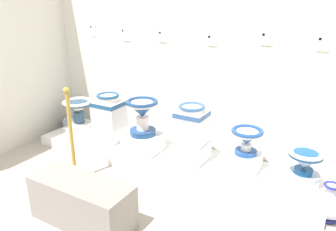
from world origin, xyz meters
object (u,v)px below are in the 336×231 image
at_px(plinth_block_squat_floral, 80,128).
at_px(antique_toilet_leftmost, 142,112).
at_px(antique_toilet_slender_white, 192,123).
at_px(antique_toilet_central_ornate, 305,161).
at_px(plinth_block_tall_cobalt, 245,162).
at_px(info_placard_third, 162,36).
at_px(antique_toilet_pale_glazed, 109,110).
at_px(info_placard_second, 126,34).
at_px(info_placard_fourth, 212,40).
at_px(info_placard_first, 93,30).
at_px(info_placard_fifth, 267,39).
at_px(antique_toilet_tall_cobalt, 247,137).
at_px(info_placard_sixth, 324,44).
at_px(stanchion_post_near_left, 73,153).
at_px(decorative_vase_companion, 72,121).
at_px(decorative_vase_corner, 329,204).
at_px(plinth_block_slender_white, 191,152).
at_px(plinth_block_central_ornate, 302,182).
at_px(plinth_block_pale_glazed, 110,133).
at_px(museum_bench, 82,202).
at_px(plinth_block_leftmost, 143,143).
at_px(antique_toilet_squat_floral, 78,109).

xyz_separation_m(plinth_block_squat_floral, antique_toilet_leftmost, (1.13, -0.10, 0.46)).
bearing_deg(antique_toilet_slender_white, plinth_block_squat_floral, 179.03).
relative_size(plinth_block_squat_floral, antique_toilet_slender_white, 0.82).
relative_size(plinth_block_squat_floral, antique_toilet_central_ornate, 1.09).
distance_m(plinth_block_tall_cobalt, info_placard_third, 1.72).
bearing_deg(antique_toilet_pale_glazed, info_placard_second, 90.45).
height_order(plinth_block_tall_cobalt, info_placard_fourth, info_placard_fourth).
height_order(antique_toilet_leftmost, info_placard_first, info_placard_first).
distance_m(plinth_block_squat_floral, info_placard_fifth, 2.70).
bearing_deg(antique_toilet_tall_cobalt, info_placard_sixth, 28.73).
xyz_separation_m(antique_toilet_slender_white, plinth_block_tall_cobalt, (0.59, 0.09, -0.35)).
distance_m(info_placard_third, stanchion_post_near_left, 1.68).
xyz_separation_m(antique_toilet_pale_glazed, antique_toilet_tall_cobalt, (1.73, 0.11, -0.03)).
bearing_deg(stanchion_post_near_left, decorative_vase_companion, 137.03).
bearing_deg(info_placard_second, decorative_vase_corner, -12.54).
bearing_deg(info_placard_sixth, info_placard_fourth, -180.00).
bearing_deg(plinth_block_slender_white, decorative_vase_corner, -7.15).
bearing_deg(plinth_block_central_ornate, antique_toilet_pale_glazed, -178.56).
bearing_deg(plinth_block_pale_glazed, museum_bench, -59.52).
bearing_deg(plinth_block_leftmost, info_placard_third, 90.77).
distance_m(info_placard_first, info_placard_fourth, 1.72).
relative_size(antique_toilet_squat_floral, info_placard_fourth, 3.46).
relative_size(info_placard_fifth, decorative_vase_corner, 0.37).
bearing_deg(antique_toilet_tall_cobalt, plinth_block_squat_floral, -178.48).
bearing_deg(museum_bench, plinth_block_slender_white, 73.39).
bearing_deg(plinth_block_tall_cobalt, antique_toilet_central_ornate, -4.85).
distance_m(plinth_block_leftmost, info_placard_fourth, 1.41).
xyz_separation_m(plinth_block_tall_cobalt, info_placard_sixth, (0.55, 0.30, 1.22)).
distance_m(antique_toilet_slender_white, plinth_block_tall_cobalt, 0.69).
distance_m(antique_toilet_pale_glazed, info_placard_fourth, 1.52).
height_order(antique_toilet_squat_floral, info_placard_third, info_placard_third).
xyz_separation_m(antique_toilet_leftmost, decorative_vase_corner, (2.02, -0.11, -0.47)).
relative_size(plinth_block_pale_glazed, plinth_block_leftmost, 0.81).
bearing_deg(plinth_block_leftmost, plinth_block_slender_white, 7.15).
height_order(antique_toilet_leftmost, stanchion_post_near_left, stanchion_post_near_left).
distance_m(antique_toilet_tall_cobalt, info_placard_second, 1.98).
height_order(antique_toilet_slender_white, antique_toilet_tall_cobalt, antique_toilet_slender_white).
distance_m(info_placard_third, info_placard_fourth, 0.63).
relative_size(plinth_block_leftmost, antique_toilet_central_ornate, 1.18).
bearing_deg(plinth_block_pale_glazed, plinth_block_squat_floral, 175.48).
height_order(info_placard_third, stanchion_post_near_left, info_placard_third).
xyz_separation_m(plinth_block_squat_floral, decorative_vase_corner, (3.15, -0.21, -0.01)).
distance_m(antique_toilet_leftmost, plinth_block_tall_cobalt, 1.26).
xyz_separation_m(info_placard_sixth, stanchion_post_near_left, (-2.11, -1.20, -1.13)).
bearing_deg(info_placard_second, info_placard_fourth, -0.00).
distance_m(plinth_block_pale_glazed, plinth_block_tall_cobalt, 1.73).
bearing_deg(decorative_vase_companion, plinth_block_central_ornate, -2.20).
bearing_deg(antique_toilet_slender_white, antique_toilet_tall_cobalt, 8.73).
height_order(antique_toilet_slender_white, info_placard_first, info_placard_first).
relative_size(plinth_block_squat_floral, info_placard_fifth, 2.86).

